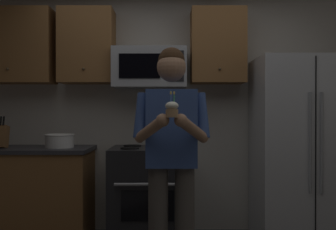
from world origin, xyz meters
name	(u,v)px	position (x,y,z in m)	size (l,w,h in m)	color
wall_back	(165,110)	(0.00, 1.75, 1.30)	(4.40, 0.10, 2.60)	beige
oven_range	(150,194)	(-0.15, 1.36, 0.46)	(0.76, 0.70, 0.93)	black
microwave	(150,68)	(-0.15, 1.48, 1.72)	(0.74, 0.41, 0.40)	#9EA0A5
refrigerator	(302,150)	(1.35, 1.32, 0.90)	(0.90, 0.75, 1.80)	#B7BABF
cabinet_row_upper	(95,47)	(-0.72, 1.53, 1.95)	(2.78, 0.36, 0.76)	brown
counter_left	(20,193)	(-1.45, 1.38, 0.46)	(1.44, 0.66, 0.92)	brown
knife_block	(0,136)	(-1.63, 1.33, 1.04)	(0.16, 0.15, 0.32)	brown
bowl_large_white	(60,140)	(-1.04, 1.36, 0.99)	(0.29, 0.29, 0.13)	white
person	(172,149)	(0.06, 0.42, 1.00)	(0.60, 0.48, 1.76)	#4C4742
cupcake	(173,109)	(0.06, 0.09, 1.29)	(0.09, 0.09, 0.17)	#A87F56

